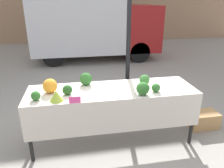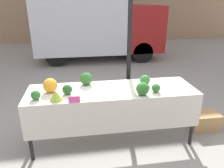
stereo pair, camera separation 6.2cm
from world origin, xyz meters
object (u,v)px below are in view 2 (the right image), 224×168
object	(u,v)px
parked_truck	(94,22)
produce_crate	(204,121)
price_sign	(74,99)
orange_cauliflower	(50,85)

from	to	relation	value
parked_truck	produce_crate	world-z (taller)	parked_truck
price_sign	produce_crate	xyz separation A→B (m)	(2.08, 0.43, -0.74)
orange_cauliflower	produce_crate	xyz separation A→B (m)	(2.40, 0.05, -0.79)
price_sign	produce_crate	distance (m)	2.25
parked_truck	price_sign	distance (m)	5.34
orange_cauliflower	produce_crate	distance (m)	2.53
parked_truck	orange_cauliflower	bearing A→B (deg)	-101.35
price_sign	produce_crate	bearing A→B (deg)	11.63
parked_truck	produce_crate	size ratio (longest dim) A/B	9.04
price_sign	orange_cauliflower	bearing A→B (deg)	130.07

